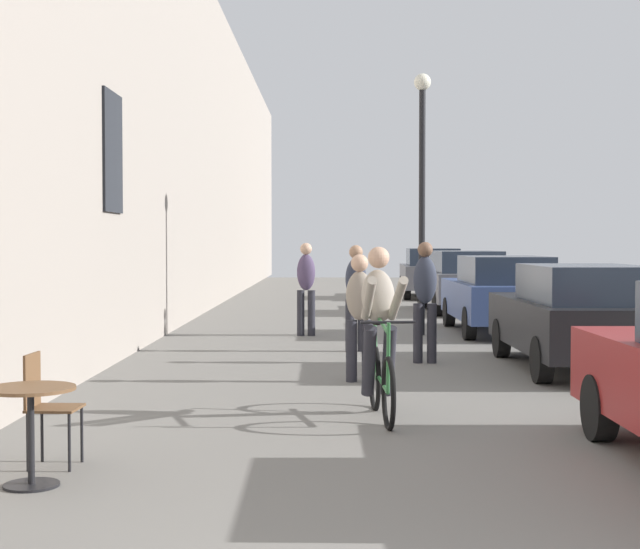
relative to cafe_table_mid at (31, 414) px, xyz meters
The scene contains 13 objects.
building_facade_left 10.69m from the cafe_table_mid, 96.81° to the left, with size 0.54×68.00×8.39m.
cafe_table_mid is the anchor object (origin of this frame).
cafe_chair_mid_toward_street 0.61m from the cafe_table_mid, 97.13° to the left, with size 0.39×0.39×0.89m.
cyclist_on_bicycle 3.87m from the cafe_table_mid, 46.54° to the left, with size 0.52×1.76×1.74m.
pedestrian_near 5.75m from the cafe_table_mid, 63.93° to the left, with size 0.36×0.28×1.60m.
pedestrian_mid 7.88m from the cafe_table_mid, 63.34° to the left, with size 0.35×0.26×1.76m.
pedestrian_far 8.88m from the cafe_table_mid, 73.17° to the left, with size 0.38×0.30×1.71m.
pedestrian_furthest 11.15m from the cafe_table_mid, 81.19° to the left, with size 0.34×0.24×1.74m.
street_lamp 12.12m from the cafe_table_mid, 70.88° to the left, with size 0.32×0.32×4.90m.
parked_car_second 8.37m from the cafe_table_mid, 48.55° to the left, with size 1.75×4.09×1.45m.
parked_car_third 12.73m from the cafe_table_mid, 64.80° to the left, with size 1.79×4.19×1.49m.
parked_car_fourth 17.87m from the cafe_table_mid, 72.21° to the left, with size 1.92×4.35×1.53m.
parked_car_fifth 23.90m from the cafe_table_mid, 77.08° to the left, with size 1.96×4.41×1.55m.
Camera 1 is at (-0.11, -2.78, 1.76)m, focal length 53.78 mm.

